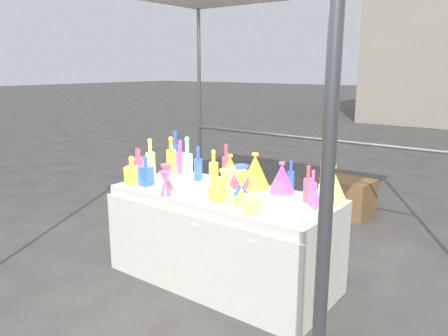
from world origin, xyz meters
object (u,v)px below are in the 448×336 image
Objects in this scene: bottle_0 at (171,154)px; hourglass_0 at (167,177)px; globe_0 at (217,194)px; display_table at (223,237)px; decanter_0 at (132,170)px; cardboard_box_closed at (346,197)px; lampshade_0 at (230,168)px.

bottle_0 is 0.60m from hourglass_0.
hourglass_0 is 1.36× the size of globe_0.
decanter_0 reaches higher than display_table.
cardboard_box_closed is 2.50m from globe_0.
globe_0 is (0.87, 0.05, -0.06)m from decanter_0.
display_table is 7.41× the size of decanter_0.
hourglass_0 is 0.54m from globe_0.
display_table is at bearing -47.95° from lampshade_0.
bottle_0 is 2.25× the size of globe_0.
cardboard_box_closed is 2.55m from hourglass_0.
lampshade_0 is (0.62, 0.55, -0.00)m from decanter_0.
display_table is at bearing 1.79° from decanter_0.
cardboard_box_closed is 2.06m from lampshade_0.
decanter_0 is 1.21× the size of hourglass_0.
decanter_0 is (0.05, -0.53, -0.05)m from bottle_0.
cardboard_box_closed is 2.40× the size of lampshade_0.
hourglass_0 is at bearing -156.99° from display_table.
globe_0 reaches higher than cardboard_box_closed.
display_table is 0.67m from hourglass_0.
globe_0 is (0.10, -0.22, 0.44)m from display_table.
lampshade_0 is at bearing 58.56° from hourglass_0.
bottle_0 is 0.68m from lampshade_0.
globe_0 is at bearing -3.47° from hourglass_0.
globe_0 reaches higher than display_table.
display_table is 1.02m from bottle_0.
decanter_0 reaches higher than globe_0.
cardboard_box_closed is at bearing 75.75° from hourglass_0.
hourglass_0 reaches higher than cardboard_box_closed.
bottle_0 reaches higher than lampshade_0.
cardboard_box_closed is at bearing 62.89° from bottle_0.
bottle_0 is at bearing 130.34° from hourglass_0.
bottle_0 reaches higher than hourglass_0.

